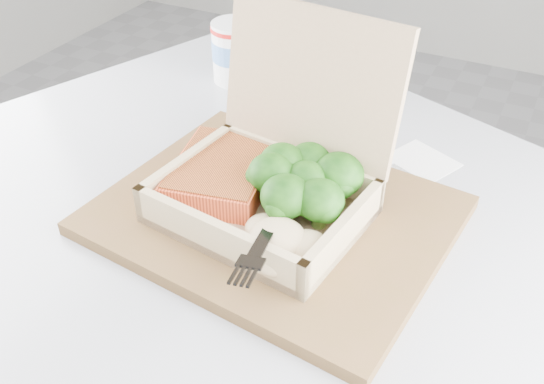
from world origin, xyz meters
The scene contains 9 objects.
cafe_table centered at (-0.17, -0.26, 0.55)m, with size 1.08×1.08×0.74m.
serving_tray centered at (-0.10, -0.23, 0.75)m, with size 0.36×0.29×0.02m, color brown.
takeout_container centered at (-0.10, -0.21, 0.81)m, with size 0.23×0.22×0.20m.
salmon_fillet centered at (-0.17, -0.22, 0.78)m, with size 0.10×0.13×0.03m, color #FF6431.
broccoli_pile centered at (-0.07, -0.22, 0.79)m, with size 0.13×0.13×0.05m, color #2C7219, non-canonical shape.
mashed_potatoes centered at (-0.06, -0.30, 0.79)m, with size 0.09×0.08×0.03m, color beige.
plastic_fork centered at (-0.07, -0.28, 0.80)m, with size 0.05×0.17×0.03m.
paper_cup centered at (-0.31, 0.06, 0.79)m, with size 0.07×0.07×0.09m.
receipt centered at (0.00, -0.07, 0.74)m, with size 0.08×0.15×0.00m, color white.
Camera 1 is at (0.13, -0.69, 1.17)m, focal length 40.00 mm.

